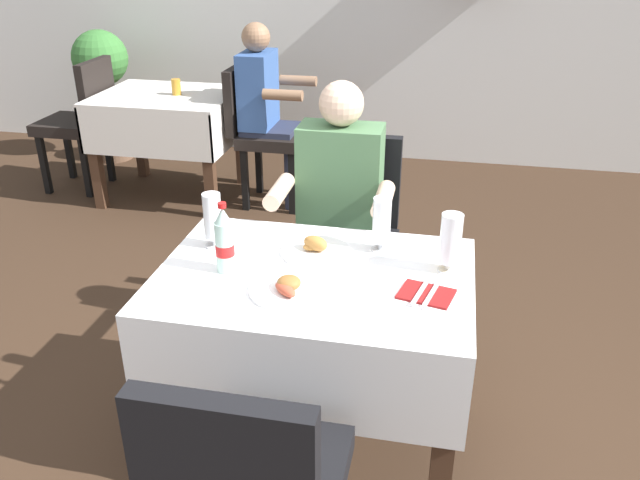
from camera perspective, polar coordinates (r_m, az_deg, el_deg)
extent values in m
plane|color=#382619|center=(2.55, -2.20, -20.16)|extent=(11.00, 11.00, 0.00)
cube|color=white|center=(2.23, -0.52, -3.18)|extent=(1.08, 0.77, 0.02)
cube|color=white|center=(2.02, -2.78, -12.51)|extent=(1.08, 0.02, 0.32)
cube|color=white|center=(2.64, 1.21, -2.49)|extent=(1.08, 0.02, 0.32)
cube|color=white|center=(2.47, -12.72, -5.32)|extent=(0.02, 0.77, 0.32)
cube|color=white|center=(2.29, 12.80, -8.14)|extent=(0.02, 0.77, 0.32)
cube|color=#472D1E|center=(2.34, -14.21, -13.89)|extent=(0.07, 0.07, 0.74)
cube|color=#472D1E|center=(2.16, 10.78, -17.41)|extent=(0.07, 0.07, 0.74)
cube|color=#472D1E|center=(2.82, -8.75, -5.74)|extent=(0.07, 0.07, 0.74)
cube|color=#472D1E|center=(2.67, 11.25, -7.89)|extent=(0.07, 0.07, 0.74)
cube|color=black|center=(2.95, 2.29, -1.16)|extent=(0.44, 0.44, 0.08)
cube|color=black|center=(3.07, 3.16, 5.26)|extent=(0.42, 0.06, 0.44)
cube|color=black|center=(2.97, -1.62, -6.90)|extent=(0.04, 0.04, 0.45)
cube|color=black|center=(2.92, 4.96, -7.61)|extent=(0.04, 0.04, 0.45)
cube|color=black|center=(3.25, -0.26, -3.70)|extent=(0.04, 0.04, 0.45)
cube|color=black|center=(3.21, 5.72, -4.29)|extent=(0.04, 0.04, 0.45)
cylinder|color=#282D42|center=(2.93, -0.76, -7.34)|extent=(0.10, 0.10, 0.45)
cylinder|color=#282D42|center=(2.90, 2.36, -7.69)|extent=(0.10, 0.10, 0.45)
cube|color=#282D42|center=(2.91, 1.43, -1.10)|extent=(0.34, 0.36, 0.12)
cube|color=#4C754C|center=(2.85, 1.79, 5.16)|extent=(0.36, 0.20, 0.50)
sphere|color=beige|center=(2.75, 1.89, 11.89)|extent=(0.19, 0.19, 0.19)
cylinder|color=beige|center=(2.68, -3.61, 4.27)|extent=(0.07, 0.26, 0.07)
cylinder|color=beige|center=(2.61, 5.58, 3.55)|extent=(0.07, 0.26, 0.07)
cylinder|color=white|center=(2.12, -2.94, -4.41)|extent=(0.25, 0.25, 0.01)
ellipsoid|color=#C14C33|center=(2.08, -3.07, -4.36)|extent=(0.10, 0.10, 0.03)
ellipsoid|color=#99602D|center=(2.11, -2.75, -3.76)|extent=(0.10, 0.10, 0.04)
cylinder|color=white|center=(2.36, -0.39, -1.01)|extent=(0.25, 0.25, 0.01)
ellipsoid|color=#B77A38|center=(2.36, -0.42, -0.53)|extent=(0.10, 0.09, 0.03)
ellipsoid|color=#B77A38|center=(2.35, -0.40, -0.30)|extent=(0.11, 0.09, 0.05)
cylinder|color=white|center=(2.39, 5.33, -0.83)|extent=(0.07, 0.07, 0.01)
cylinder|color=white|center=(2.39, 5.35, -0.44)|extent=(0.02, 0.02, 0.03)
cylinder|color=white|center=(2.34, 5.45, 1.75)|extent=(0.07, 0.07, 0.17)
cylinder|color=gold|center=(2.36, 5.40, 0.74)|extent=(0.06, 0.06, 0.08)
cylinder|color=white|center=(2.29, 11.15, -2.59)|extent=(0.07, 0.07, 0.01)
cylinder|color=white|center=(2.28, 11.19, -2.19)|extent=(0.02, 0.02, 0.03)
cylinder|color=white|center=(2.23, 11.41, 0.14)|extent=(0.07, 0.07, 0.18)
cylinder|color=#C68928|center=(2.26, 11.29, -1.09)|extent=(0.07, 0.07, 0.07)
cylinder|color=white|center=(2.44, -9.22, -0.46)|extent=(0.07, 0.07, 0.01)
cylinder|color=white|center=(2.44, -9.25, -0.08)|extent=(0.02, 0.02, 0.03)
cylinder|color=white|center=(2.39, -9.42, 2.10)|extent=(0.07, 0.07, 0.17)
cylinder|color=black|center=(2.40, -9.40, 1.79)|extent=(0.06, 0.06, 0.15)
cylinder|color=silver|center=(2.23, -8.35, -0.61)|extent=(0.06, 0.06, 0.18)
cylinder|color=red|center=(2.23, -8.34, -0.82)|extent=(0.06, 0.06, 0.04)
cone|color=silver|center=(2.18, -8.55, 2.17)|extent=(0.06, 0.06, 0.05)
cylinder|color=red|center=(2.16, -8.62, 3.04)|extent=(0.03, 0.03, 0.02)
cube|color=maroon|center=(2.13, 9.31, -4.70)|extent=(0.20, 0.17, 0.01)
cube|color=silver|center=(2.13, 8.86, -4.44)|extent=(0.06, 0.19, 0.01)
cube|color=silver|center=(2.12, 9.79, -4.64)|extent=(0.06, 0.19, 0.01)
cube|color=white|center=(4.80, -13.39, 12.25)|extent=(0.96, 0.80, 0.02)
cube|color=white|center=(4.50, -15.18, 8.90)|extent=(0.96, 0.02, 0.32)
cube|color=white|center=(5.18, -11.44, 11.49)|extent=(0.96, 0.02, 0.32)
cube|color=white|center=(5.05, -18.14, 10.34)|extent=(0.02, 0.80, 0.32)
cube|color=white|center=(4.66, -7.82, 10.16)|extent=(0.02, 0.80, 0.32)
cube|color=#472D1E|center=(4.80, -19.14, 6.80)|extent=(0.07, 0.07, 0.74)
cube|color=#472D1E|center=(4.44, -9.70, 6.39)|extent=(0.07, 0.07, 0.74)
cube|color=#472D1E|center=(5.36, -15.64, 9.23)|extent=(0.07, 0.07, 0.74)
cube|color=#472D1E|center=(5.05, -7.01, 8.96)|extent=(0.07, 0.07, 0.74)
cube|color=black|center=(5.23, -21.00, 9.42)|extent=(0.44, 0.44, 0.08)
cube|color=black|center=(5.04, -19.00, 12.23)|extent=(0.06, 0.42, 0.44)
cube|color=black|center=(5.52, -21.18, 7.34)|extent=(0.04, 0.04, 0.45)
cube|color=black|center=(5.26, -23.06, 6.10)|extent=(0.04, 0.04, 0.45)
cube|color=black|center=(5.35, -18.07, 7.25)|extent=(0.04, 0.04, 0.45)
cube|color=black|center=(5.08, -19.86, 5.98)|extent=(0.04, 0.04, 0.45)
cube|color=black|center=(4.60, -4.08, 8.97)|extent=(0.44, 0.44, 0.08)
cube|color=black|center=(4.60, -7.26, 12.20)|extent=(0.06, 0.42, 0.44)
cube|color=black|center=(4.49, -2.45, 5.00)|extent=(0.04, 0.04, 0.45)
cube|color=black|center=(4.80, -1.47, 6.43)|extent=(0.04, 0.04, 0.45)
cube|color=black|center=(4.58, -6.60, 5.28)|extent=(0.04, 0.04, 0.45)
cube|color=black|center=(4.88, -5.39, 6.68)|extent=(0.04, 0.04, 0.45)
cylinder|color=#282D42|center=(4.58, -2.52, 5.42)|extent=(0.10, 0.10, 0.45)
cylinder|color=#282D42|center=(4.72, -2.05, 6.09)|extent=(0.10, 0.10, 0.45)
cube|color=#282D42|center=(4.60, -4.33, 9.22)|extent=(0.36, 0.34, 0.12)
cube|color=#385B9E|center=(4.54, -5.46, 13.01)|extent=(0.20, 0.36, 0.50)
sphere|color=#997051|center=(4.48, -5.66, 17.32)|extent=(0.19, 0.19, 0.19)
cylinder|color=#997051|center=(4.27, -3.29, 12.60)|extent=(0.26, 0.07, 0.07)
cylinder|color=#997051|center=(4.68, -1.93, 13.82)|extent=(0.26, 0.07, 0.07)
cylinder|color=#C68928|center=(4.74, -12.52, 12.99)|extent=(0.06, 0.06, 0.11)
cylinder|color=brown|center=(5.91, -17.83, 8.56)|extent=(0.33, 0.33, 0.36)
cylinder|color=brown|center=(5.83, -18.29, 11.70)|extent=(0.05, 0.05, 0.31)
sphere|color=#387533|center=(5.76, -18.76, 14.90)|extent=(0.45, 0.45, 0.45)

